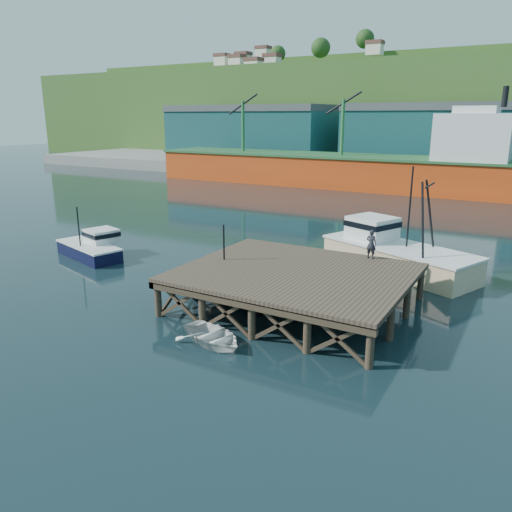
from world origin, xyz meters
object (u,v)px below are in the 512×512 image
Objects in this scene: boat_navy at (92,247)px; dockworker at (371,244)px; trawler at (395,250)px; dinghy at (212,336)px; boat_black at (233,277)px.

boat_navy is 3.84× the size of dockworker.
dinghy is at bearing -82.95° from trawler.
dockworker is (20.37, 2.69, 2.20)m from boat_navy.
boat_black reaches higher than dockworker.
boat_black is at bearing 44.56° from dinghy.
dinghy is at bearing 75.99° from dockworker.
dinghy is (-4.32, -15.40, -1.09)m from trawler.
boat_navy is 1.83× the size of dinghy.
boat_navy is 13.05m from boat_black.
boat_navy is 21.96m from trawler.
boat_navy reaches higher than dockworker.
dockworker is (4.12, 10.42, 2.61)m from dinghy.
boat_black is at bearing 12.11° from boat_navy.
dockworker is (-0.20, -4.98, 1.52)m from trawler.
boat_navy is 0.59× the size of trawler.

